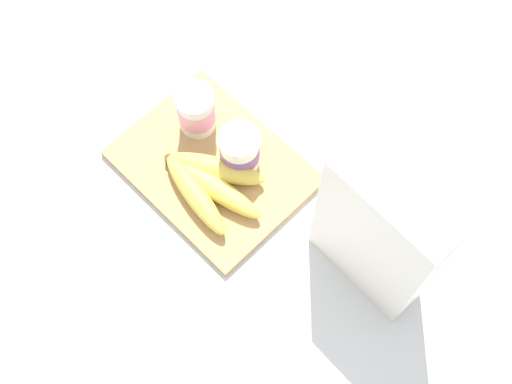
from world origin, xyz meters
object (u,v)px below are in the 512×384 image
(cereal_box, at_px, (377,236))
(yogurt_cup_back, at_px, (240,151))
(yogurt_cup_front, at_px, (196,111))
(banana_bunch, at_px, (208,183))
(cutting_board, at_px, (213,167))

(cereal_box, bearing_deg, yogurt_cup_back, -174.78)
(cereal_box, height_order, yogurt_cup_front, cereal_box)
(cereal_box, height_order, yogurt_cup_back, cereal_box)
(banana_bunch, bearing_deg, cereal_box, 17.07)
(yogurt_cup_front, bearing_deg, banana_bunch, -34.46)
(cereal_box, bearing_deg, banana_bunch, -160.55)
(yogurt_cup_front, distance_m, banana_bunch, 0.12)
(yogurt_cup_back, height_order, banana_bunch, yogurt_cup_back)
(yogurt_cup_back, bearing_deg, cereal_box, 2.83)
(cereal_box, relative_size, yogurt_cup_back, 3.32)
(yogurt_cup_front, bearing_deg, cutting_board, -26.06)
(cereal_box, relative_size, yogurt_cup_front, 3.18)
(cutting_board, distance_m, cereal_box, 0.32)
(cutting_board, bearing_deg, banana_bunch, -51.06)
(cutting_board, bearing_deg, yogurt_cup_front, 153.94)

